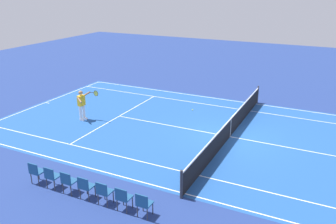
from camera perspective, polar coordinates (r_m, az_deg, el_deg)
The scene contains 13 objects.
ground_plane at distance 17.38m, azimuth 9.99°, elevation -3.95°, with size 60.00×60.00×0.00m, color navy.
court_slab at distance 17.38m, azimuth 9.99°, elevation -3.95°, with size 24.20×11.40×0.00m, color #1E4C93.
court_line_markings at distance 17.38m, azimuth 9.99°, elevation -3.94°, with size 23.85×11.05×0.01m.
tennis_net at distance 17.19m, azimuth 10.09°, elevation -2.46°, with size 0.10×11.70×1.08m.
tennis_player_near at distance 19.46m, azimuth -13.75°, elevation 1.33°, with size 1.11×0.77×1.70m.
tennis_ball at distance 20.68m, azimuth 4.01°, elevation 0.36°, with size 0.07×0.07×0.07m, color #CCE01E.
spectator_chair_0 at distance 11.40m, azimuth -3.98°, elevation -14.52°, with size 0.44×0.44×0.88m.
spectator_chair_1 at distance 11.74m, azimuth -7.28°, elevation -13.51°, with size 0.44×0.44×0.88m.
spectator_chair_2 at distance 12.12m, azimuth -10.36°, elevation -12.53°, with size 0.44×0.44×0.88m.
spectator_chair_3 at distance 12.53m, azimuth -13.22°, elevation -11.58°, with size 0.44×0.44×0.88m.
spectator_chair_4 at distance 12.97m, azimuth -15.87°, elevation -10.67°, with size 0.44×0.44×0.88m.
spectator_chair_5 at distance 13.44m, azimuth -18.33°, elevation -9.80°, with size 0.44×0.44×0.88m.
spectator_chair_6 at distance 13.94m, azimuth -20.61°, elevation -8.97°, with size 0.44×0.44×0.88m.
Camera 1 is at (-4.18, 15.37, 6.97)m, focal length 37.63 mm.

